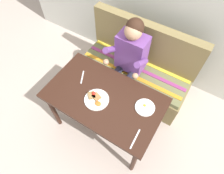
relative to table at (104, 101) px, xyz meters
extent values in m
plane|color=#BAA99E|center=(0.00, 0.00, -0.65)|extent=(8.00, 8.00, 0.00)
cube|color=#321B12|center=(0.00, 0.00, 0.06)|extent=(1.20, 0.70, 0.04)
cylinder|color=#321B12|center=(-0.54, -0.29, -0.30)|extent=(0.05, 0.05, 0.69)
cylinder|color=#321B12|center=(0.54, -0.29, -0.30)|extent=(0.05, 0.05, 0.69)
cylinder|color=#321B12|center=(-0.54, 0.29, -0.30)|extent=(0.05, 0.05, 0.69)
cylinder|color=#321B12|center=(0.54, 0.29, -0.30)|extent=(0.05, 0.05, 0.69)
cube|color=olive|center=(0.00, 0.72, -0.45)|extent=(1.44, 0.56, 0.40)
cube|color=olive|center=(0.00, 0.72, -0.22)|extent=(1.40, 0.52, 0.06)
cube|color=olive|center=(0.00, 0.94, 0.08)|extent=(1.44, 0.12, 0.54)
cube|color=orange|center=(0.00, 0.58, -0.18)|extent=(1.38, 0.05, 0.01)
cube|color=#93387A|center=(0.00, 0.72, -0.18)|extent=(1.38, 0.05, 0.01)
cube|color=yellow|center=(0.00, 0.86, -0.18)|extent=(1.38, 0.05, 0.01)
cube|color=#6D3F8B|center=(-0.05, 0.66, 0.11)|extent=(0.34, 0.22, 0.48)
sphere|color=tan|center=(-0.05, 0.64, 0.44)|extent=(0.19, 0.19, 0.19)
sphere|color=#331E14|center=(-0.05, 0.67, 0.47)|extent=(0.19, 0.19, 0.19)
cylinder|color=#6D3F8B|center=(-0.24, 0.52, 0.18)|extent=(0.07, 0.29, 0.23)
cylinder|color=#6D3F8B|center=(0.14, 0.52, 0.18)|extent=(0.07, 0.29, 0.23)
sphere|color=tan|center=(-0.24, 0.40, 0.08)|extent=(0.07, 0.07, 0.07)
sphere|color=tan|center=(0.14, 0.40, 0.08)|extent=(0.07, 0.07, 0.07)
cylinder|color=#232333|center=(-0.13, 0.49, -0.13)|extent=(0.09, 0.34, 0.09)
cylinder|color=#232333|center=(-0.13, 0.32, -0.39)|extent=(0.08, 0.08, 0.52)
cube|color=black|center=(-0.13, 0.26, -0.62)|extent=(0.09, 0.20, 0.05)
cylinder|color=#232333|center=(0.04, 0.49, -0.13)|extent=(0.09, 0.34, 0.09)
cylinder|color=#232333|center=(0.04, 0.32, -0.39)|extent=(0.08, 0.08, 0.52)
cube|color=black|center=(0.04, 0.26, -0.62)|extent=(0.09, 0.20, 0.05)
cylinder|color=white|center=(-0.04, -0.07, 0.09)|extent=(0.25, 0.25, 0.02)
cube|color=olive|center=(-0.11, -0.06, 0.11)|extent=(0.10, 0.10, 0.02)
cube|color=#9A683B|center=(-0.06, -0.05, 0.11)|extent=(0.10, 0.09, 0.02)
sphere|color=red|center=(-0.10, -0.04, 0.12)|extent=(0.04, 0.04, 0.04)
ellipsoid|color=#CC6623|center=(0.00, -0.11, 0.11)|extent=(0.06, 0.05, 0.02)
cylinder|color=white|center=(0.40, 0.11, 0.09)|extent=(0.19, 0.19, 0.01)
ellipsoid|color=white|center=(0.40, 0.11, 0.10)|extent=(0.09, 0.08, 0.01)
sphere|color=yellow|center=(0.40, 0.11, 0.11)|extent=(0.03, 0.03, 0.03)
cube|color=silver|center=(-0.34, 0.08, 0.08)|extent=(0.09, 0.16, 0.00)
cube|color=silver|center=(0.47, -0.22, 0.08)|extent=(0.02, 0.20, 0.00)
camera|label=1|loc=(0.61, -0.82, 1.77)|focal=31.34mm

